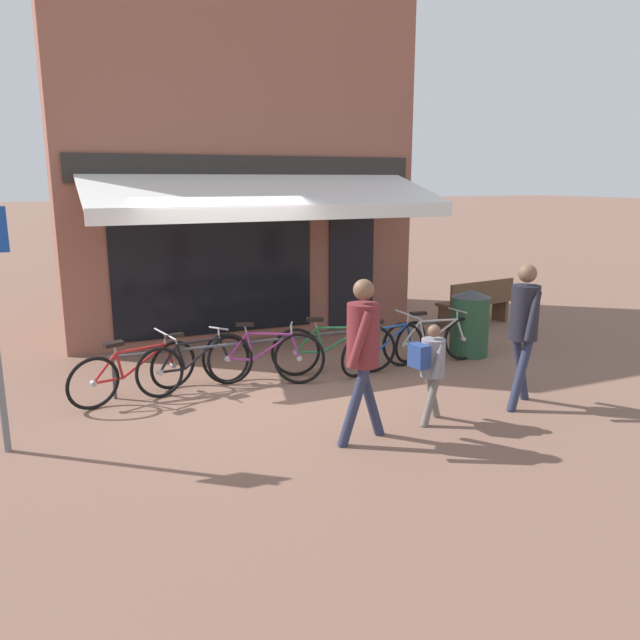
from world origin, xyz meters
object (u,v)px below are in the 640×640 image
Objects in this scene: bicycle_purple at (263,357)px; pedestrian_child at (431,363)px; bicycle_red at (135,372)px; pedestrian_adult at (363,343)px; litter_bin at (470,322)px; bicycle_silver at (433,340)px; bicycle_green at (334,349)px; pedestrian_second_adult at (524,320)px; bicycle_black at (195,364)px; bicycle_blue at (385,347)px; park_bench at (477,302)px.

pedestrian_child is (1.28, -2.11, 0.34)m from bicycle_purple.
bicycle_purple reaches higher than bicycle_red.
bicycle_red is 0.97× the size of pedestrian_adult.
bicycle_silver is at bearing -170.32° from litter_bin.
pedestrian_adult reaches higher than bicycle_purple.
pedestrian_second_adult is at bearing -36.54° from bicycle_green.
pedestrian_adult is at bearing -75.93° from bicycle_black.
pedestrian_child reaches higher than bicycle_red.
bicycle_blue is (0.77, -0.13, -0.02)m from bicycle_green.
pedestrian_second_adult reaches higher than bicycle_red.
bicycle_blue is 1.04× the size of park_bench.
bicycle_red is 1.04× the size of bicycle_black.
bicycle_blue is at bearing 68.08° from pedestrian_child.
pedestrian_child reaches higher than bicycle_silver.
bicycle_blue is 1.48× the size of pedestrian_child.
bicycle_silver is (1.63, -0.09, -0.02)m from bicycle_green.
pedestrian_child is 1.10× the size of litter_bin.
bicycle_blue is (3.51, -0.21, -0.01)m from bicycle_red.
park_bench reaches higher than bicycle_silver.
pedestrian_adult is 2.28m from pedestrian_second_adult.
bicycle_green is at bearing -164.26° from park_bench.
bicycle_red is at bearing -176.46° from bicycle_silver.
pedestrian_adult is (1.24, -2.38, 0.72)m from bicycle_black.
pedestrian_second_adult reaches higher than litter_bin.
pedestrian_second_adult is 2.32m from litter_bin.
bicycle_purple is at bearing -176.93° from bicycle_silver.
bicycle_silver is at bearing -148.94° from park_bench.
bicycle_red is at bearing -165.33° from bicycle_green.
litter_bin is 2.16m from park_bench.
pedestrian_adult is 1.07× the size of park_bench.
bicycle_green is at bearing -21.55° from bicycle_red.
bicycle_red is at bearing -174.30° from park_bench.
bicycle_green reaches higher than bicycle_red.
pedestrian_child reaches higher than bicycle_green.
bicycle_blue is at bearing 6.81° from bicycle_green.
park_bench reaches higher than bicycle_purple.
bicycle_silver is 1.46× the size of pedestrian_child.
pedestrian_child is at bearing -55.92° from bicycle_red.
bicycle_green is 1.65× the size of litter_bin.
pedestrian_second_adult reaches higher than bicycle_black.
bicycle_black is 0.92m from bicycle_purple.
bicycle_green is 1.03× the size of bicycle_silver.
litter_bin reaches higher than bicycle_green.
park_bench is (2.24, 3.73, -0.62)m from pedestrian_second_adult.
pedestrian_second_adult is at bearing -84.54° from bicycle_blue.
pedestrian_child is at bearing -141.58° from park_bench.
pedestrian_second_adult reaches higher than bicycle_blue.
bicycle_silver is at bearing -14.39° from bicycle_blue.
bicycle_black is 0.93× the size of pedestrian_adult.
bicycle_red is at bearing 179.56° from litter_bin.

